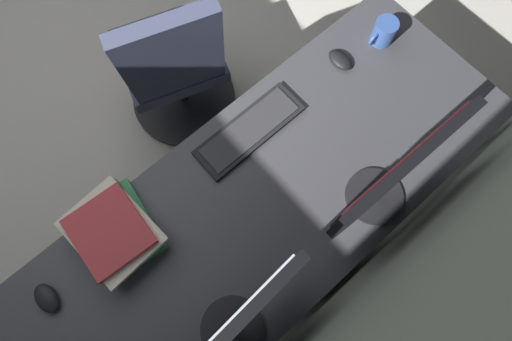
% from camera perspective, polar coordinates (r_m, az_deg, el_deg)
% --- Properties ---
extents(floor_plane, '(5.30, 5.30, 0.00)m').
position_cam_1_polar(floor_plane, '(2.85, -24.23, 17.08)').
color(floor_plane, '#B2ADA3').
extents(wall_back, '(5.02, 0.10, 2.60)m').
position_cam_1_polar(wall_back, '(0.86, 19.35, -18.59)').
color(wall_back, slate).
rests_on(wall_back, ground).
extents(desk, '(1.88, 0.72, 0.73)m').
position_cam_1_polar(desk, '(1.49, 1.27, -4.73)').
color(desk, '#38383D').
rests_on(desk, ground).
extents(drawer_pedestal, '(0.40, 0.51, 0.69)m').
position_cam_1_polar(drawer_pedestal, '(1.81, 3.17, -6.24)').
color(drawer_pedestal, '#38383D').
rests_on(drawer_pedestal, ground).
extents(monitor_primary, '(0.53, 0.20, 0.43)m').
position_cam_1_polar(monitor_primary, '(1.14, -4.04, -21.37)').
color(monitor_primary, black).
rests_on(monitor_primary, desk).
extents(monitor_secondary, '(0.47, 0.20, 0.43)m').
position_cam_1_polar(monitor_secondary, '(1.26, 18.62, -0.62)').
color(monitor_secondary, black).
rests_on(monitor_secondary, desk).
extents(keyboard_main, '(0.42, 0.14, 0.02)m').
position_cam_1_polar(keyboard_main, '(1.50, -0.92, 5.54)').
color(keyboard_main, black).
rests_on(keyboard_main, desk).
extents(mouse_main, '(0.06, 0.10, 0.03)m').
position_cam_1_polar(mouse_main, '(1.52, -26.74, -15.34)').
color(mouse_main, black).
rests_on(mouse_main, desk).
extents(mouse_spare, '(0.06, 0.10, 0.03)m').
position_cam_1_polar(mouse_spare, '(1.65, 11.44, 14.63)').
color(mouse_spare, black).
rests_on(mouse_spare, desk).
extents(book_stack_near, '(0.26, 0.31, 0.10)m').
position_cam_1_polar(book_stack_near, '(1.43, -18.84, -7.77)').
color(book_stack_near, '#3D8456').
rests_on(book_stack_near, desk).
extents(coffee_mug, '(0.13, 0.09, 0.10)m').
position_cam_1_polar(coffee_mug, '(1.72, 17.06, 17.69)').
color(coffee_mug, '#335193').
rests_on(coffee_mug, desk).
extents(office_chair, '(0.56, 0.60, 0.97)m').
position_cam_1_polar(office_chair, '(1.98, -11.05, 13.47)').
color(office_chair, '#383D56').
rests_on(office_chair, ground).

